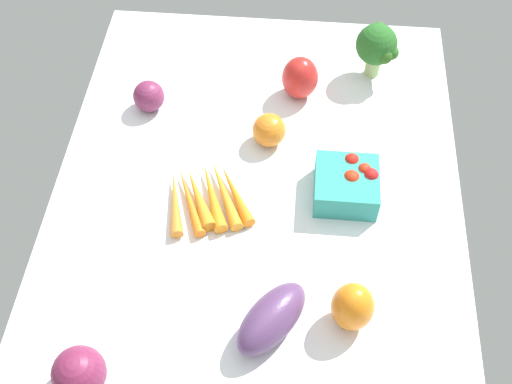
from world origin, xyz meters
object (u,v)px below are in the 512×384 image
Objects in this scene: bell_pepper_red at (300,78)px; berry_basket at (347,184)px; red_onion_center at (79,373)px; heirloom_tomato_orange at (269,130)px; broccoli_head at (377,46)px; bell_pepper_orange at (353,307)px; carrot_bunch at (206,197)px; red_onion_near_basket at (149,96)px; eggplant at (272,318)px.

berry_basket is at bearing -158.75° from bell_pepper_red.
red_onion_center is 56.98cm from heirloom_tomato_orange.
berry_basket is at bearing -44.99° from red_onion_center.
broccoli_head is 1.31× the size of bell_pepper_orange.
broccoli_head reaches higher than carrot_bunch.
berry_basket is 0.94× the size of broccoli_head.
bell_pepper_orange is at bearing -137.44° from red_onion_near_basket.
eggplant is at bearing 101.31° from bell_pepper_orange.
carrot_bunch is at bearing 146.22° from heirloom_tomato_orange.
bell_pepper_orange is (-58.66, 4.88, -2.97)cm from broccoli_head.
heirloom_tomato_orange is at bearing 52.16° from berry_basket.
red_onion_near_basket is (47.10, 28.39, -0.31)cm from eggplant.
carrot_bunch is 34.37cm from bell_pepper_orange.
heirloom_tomato_orange is (11.81, 15.21, 0.26)cm from berry_basket.
red_onion_near_basket is at bearing 107.07° from broccoli_head.
bell_pepper_red is at bearing 11.74° from bell_pepper_orange.
heirloom_tomato_orange is at bearing -25.40° from red_onion_center.
bell_pepper_orange is (-37.38, -15.91, 1.39)cm from heirloom_tomato_orange.
bell_pepper_red is 31.05cm from red_onion_near_basket.
red_onion_near_basket is at bearing 42.56° from bell_pepper_orange.
red_onion_near_basket is (19.02, 40.24, 0.15)cm from berry_basket.
bell_pepper_orange is at bearing -178.42° from berry_basket.
bell_pepper_orange is (14.09, -40.35, 0.60)cm from red_onion_center.
eggplant is 2.32× the size of red_onion_near_basket.
bell_pepper_orange is at bearing -156.94° from heirloom_tomato_orange.
broccoli_head is (72.75, -45.23, 3.58)cm from red_onion_center.
red_onion_center is 0.66× the size of broccoli_head.
broccoli_head reaches higher than bell_pepper_red.
broccoli_head reaches higher than heirloom_tomato_orange.
eggplant reaches higher than carrot_bunch.
bell_pepper_orange reaches higher than red_onion_center.
carrot_bunch is 18.76cm from heirloom_tomato_orange.
bell_pepper_orange is at bearing -129.78° from carrot_bunch.
red_onion_center is 0.55× the size of eggplant.
red_onion_near_basket is (7.21, 25.03, -0.10)cm from heirloom_tomato_orange.
broccoli_head is (7.61, -15.49, 3.01)cm from bell_pepper_red.
red_onion_center is (-39.65, 39.65, 1.05)cm from berry_basket.
broccoli_head is at bearing -4.76° from bell_pepper_orange.
heirloom_tomato_orange is at bearing 158.83° from bell_pepper_red.
red_onion_center is 30.12cm from eggplant.
bell_pepper_orange reaches higher than berry_basket.
broccoli_head is 58.94cm from bell_pepper_orange.
berry_basket is at bearing 170.42° from broccoli_head.
red_onion_center is 1.24× the size of heirloom_tomato_orange.
heirloom_tomato_orange is 26.05cm from red_onion_near_basket.
red_onion_center is 38.73cm from carrot_bunch.
bell_pepper_orange is at bearing 136.41° from eggplant.
eggplant is 54.99cm from red_onion_near_basket.
eggplant is 2.25× the size of heirloom_tomato_orange.
bell_pepper_red is 0.52× the size of carrot_bunch.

